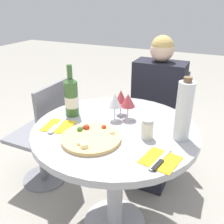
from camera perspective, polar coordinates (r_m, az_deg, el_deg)
ground_plane at (r=1.84m, az=0.59°, el=-24.10°), size 12.00×12.00×0.00m
dining_table at (r=1.45m, az=0.70°, el=-8.56°), size 0.91×0.91×0.74m
chair_behind_diner at (r=2.16m, az=10.44°, el=-2.41°), size 0.39×0.39×0.86m
seated_diner at (r=2.00m, az=9.54°, el=-1.92°), size 0.38×0.44×1.14m
chair_empty_side at (r=1.98m, az=-14.96°, el=-5.57°), size 0.39×0.39×0.86m
pizza_large at (r=1.26m, az=-4.90°, el=-5.86°), size 0.30×0.30×0.05m
wine_bottle at (r=1.49m, az=-9.27°, el=3.44°), size 0.08×0.08×0.31m
tall_carafe at (r=1.25m, az=16.08°, el=0.22°), size 0.08×0.08×0.32m
sugar_shaker at (r=1.26m, az=8.05°, el=-3.82°), size 0.06×0.06×0.10m
wine_glass_center at (r=1.42m, az=3.67°, el=2.58°), size 0.08×0.08×0.15m
wine_glass_back_left at (r=1.48m, az=2.04°, el=3.49°), size 0.07×0.07×0.15m
wine_glass_front_left at (r=1.41m, az=0.63°, el=2.60°), size 0.07×0.07×0.16m
place_setting_left at (r=1.41m, az=-12.25°, el=-3.16°), size 0.17×0.19×0.01m
place_setting_right at (r=1.13m, az=10.97°, el=-10.75°), size 0.18×0.19×0.01m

